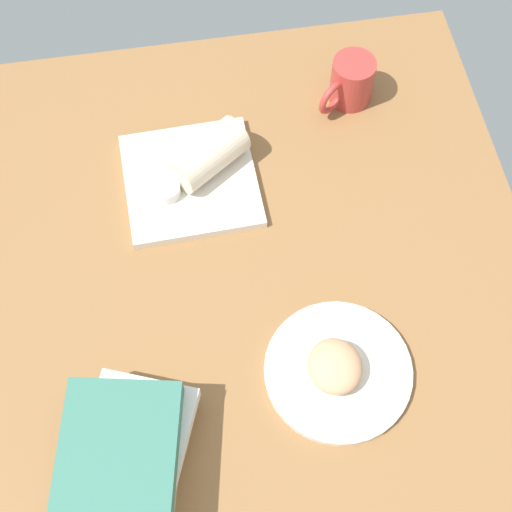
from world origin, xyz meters
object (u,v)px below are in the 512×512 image
(round_plate, at_px, (338,371))
(breakfast_wrap, at_px, (208,155))
(square_plate, at_px, (191,181))
(book_stack, at_px, (127,455))
(sauce_cup, at_px, (165,189))
(scone_pastry, at_px, (335,366))
(coffee_mug, at_px, (350,82))

(round_plate, xyz_separation_m, breakfast_wrap, (0.39, 0.14, 0.04))
(square_plate, xyz_separation_m, breakfast_wrap, (0.02, -0.04, 0.04))
(round_plate, distance_m, book_stack, 0.33)
(breakfast_wrap, distance_m, book_stack, 0.50)
(sauce_cup, height_order, breakfast_wrap, breakfast_wrap)
(round_plate, bearing_deg, square_plate, 25.34)
(book_stack, bearing_deg, breakfast_wrap, -20.25)
(scone_pastry, relative_size, breakfast_wrap, 0.66)
(round_plate, xyz_separation_m, scone_pastry, (-0.00, 0.01, 0.03))
(book_stack, bearing_deg, round_plate, -75.08)
(round_plate, xyz_separation_m, square_plate, (0.37, 0.18, 0.00))
(round_plate, relative_size, book_stack, 0.89)
(book_stack, bearing_deg, square_plate, -17.07)
(square_plate, height_order, coffee_mug, coffee_mug)
(round_plate, height_order, coffee_mug, coffee_mug)
(square_plate, distance_m, book_stack, 0.48)
(sauce_cup, relative_size, breakfast_wrap, 0.38)
(sauce_cup, relative_size, book_stack, 0.20)
(scone_pastry, height_order, square_plate, scone_pastry)
(book_stack, distance_m, coffee_mug, 0.74)
(scone_pastry, bearing_deg, square_plate, 24.29)
(scone_pastry, height_order, book_stack, book_stack)
(scone_pastry, relative_size, coffee_mug, 0.78)
(round_plate, relative_size, scone_pastry, 2.55)
(square_plate, bearing_deg, coffee_mug, -65.81)
(round_plate, height_order, breakfast_wrap, breakfast_wrap)
(coffee_mug, bearing_deg, breakfast_wrap, 113.67)
(round_plate, relative_size, sauce_cup, 4.36)
(sauce_cup, height_order, book_stack, book_stack)
(breakfast_wrap, bearing_deg, sauce_cup, -96.71)
(round_plate, bearing_deg, book_stack, 104.92)
(scone_pastry, relative_size, book_stack, 0.35)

